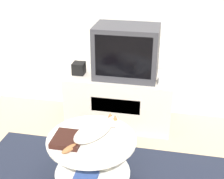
# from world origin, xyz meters

# --- Properties ---
(tv_stand) EXTENTS (1.04, 0.47, 0.52)m
(tv_stand) POSITION_xyz_m (0.01, 0.96, 0.26)
(tv_stand) COLOR beige
(tv_stand) RESTS_ON ground_plane
(tv) EXTENTS (0.59, 0.37, 0.50)m
(tv) POSITION_xyz_m (0.07, 0.96, 0.77)
(tv) COLOR #333338
(tv) RESTS_ON tv_stand
(speaker) EXTENTS (0.12, 0.12, 0.12)m
(speaker) POSITION_xyz_m (-0.40, 0.92, 0.58)
(speaker) COLOR black
(speaker) RESTS_ON tv_stand
(mug) EXTENTS (0.08, 0.08, 0.08)m
(mug) POSITION_xyz_m (0.42, 0.83, 0.56)
(mug) COLOR white
(mug) RESTS_ON tv_stand
(coffee_table) EXTENTS (0.66, 0.66, 0.40)m
(coffee_table) POSITION_xyz_m (-0.04, 0.03, 0.26)
(coffee_table) COLOR #B2B2B7
(coffee_table) RESTS_ON rug
(dvd_box) EXTENTS (0.20, 0.22, 0.04)m
(dvd_box) POSITION_xyz_m (-0.20, -0.04, 0.44)
(dvd_box) COLOR black
(dvd_box) RESTS_ON coffee_table
(cat) EXTENTS (0.33, 0.48, 0.12)m
(cat) POSITION_xyz_m (-0.02, 0.05, 0.48)
(cat) COLOR silver
(cat) RESTS_ON coffee_table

